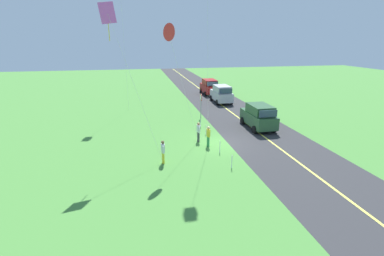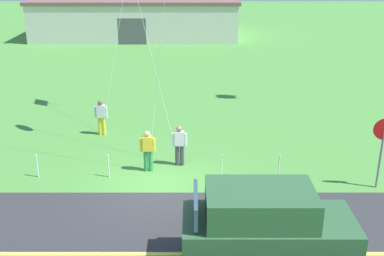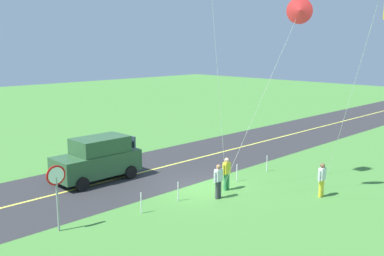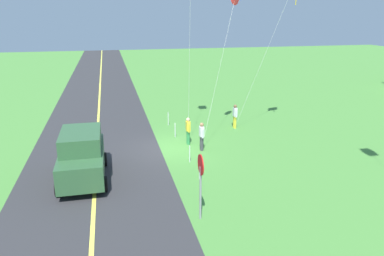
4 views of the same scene
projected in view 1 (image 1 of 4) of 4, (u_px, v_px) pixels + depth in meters
ground_plane at (221, 143)px, 21.87m from camera, size 120.00×120.00×0.10m
asphalt_road at (268, 139)px, 22.61m from camera, size 120.00×7.00×0.00m
road_centre_stripe at (268, 139)px, 22.61m from camera, size 120.00×0.16×0.00m
car_suv_foreground at (259, 116)px, 25.17m from camera, size 4.40×2.12×2.24m
car_parked_east_far at (209, 87)px, 41.02m from camera, size 4.40×2.12×2.24m
car_parked_east_near at (221, 94)px, 35.60m from camera, size 4.40×2.12×2.24m
stop_sign at (201, 101)px, 28.40m from camera, size 0.76×0.08×2.56m
person_adult_near at (163, 151)px, 17.99m from camera, size 0.58×0.22×1.60m
person_adult_companion at (198, 131)px, 21.89m from camera, size 0.58×0.22×1.60m
person_child_watcher at (208, 136)px, 20.90m from camera, size 0.58×0.22×1.60m
kite_red_low at (108, 16)px, 16.37m from camera, size 1.78×3.41×10.03m
kite_blue_mid at (168, 33)px, 17.12m from camera, size 2.65×2.99×8.86m
fence_post_0 at (232, 162)px, 17.41m from camera, size 0.05×0.05×0.90m
fence_post_1 at (220, 147)px, 19.82m from camera, size 0.05×0.05×0.90m
fence_post_2 at (206, 130)px, 23.65m from camera, size 0.05×0.05×0.90m
fence_post_3 at (201, 123)px, 25.59m from camera, size 0.05×0.05×0.90m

